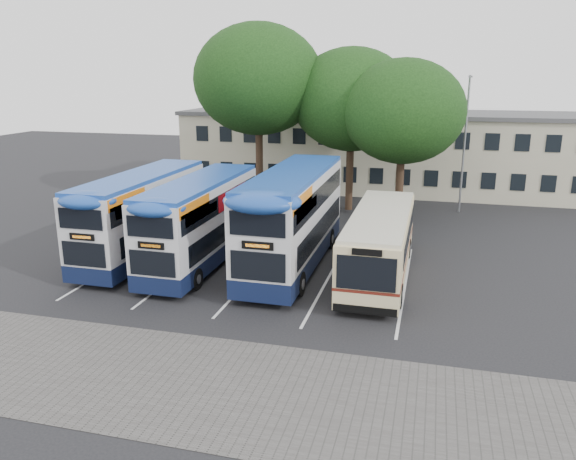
% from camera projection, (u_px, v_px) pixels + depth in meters
% --- Properties ---
extents(ground, '(120.00, 120.00, 0.00)m').
position_uv_depth(ground, '(310.00, 324.00, 21.27)').
color(ground, black).
rests_on(ground, ground).
extents(paving_strip, '(40.00, 6.00, 0.01)m').
position_uv_depth(paving_strip, '(210.00, 385.00, 17.10)').
color(paving_strip, '#595654').
rests_on(paving_strip, ground).
extents(bay_lines, '(14.12, 11.00, 0.01)m').
position_uv_depth(bay_lines, '(256.00, 272.00, 26.84)').
color(bay_lines, silver).
rests_on(bay_lines, ground).
extents(depot_building, '(32.40, 8.40, 6.20)m').
position_uv_depth(depot_building, '(382.00, 150.00, 45.55)').
color(depot_building, '#B9B295').
rests_on(depot_building, ground).
extents(lamp_post, '(0.25, 1.05, 9.06)m').
position_uv_depth(lamp_post, '(465.00, 137.00, 37.03)').
color(lamp_post, gray).
rests_on(lamp_post, ground).
extents(tree_left, '(8.68, 8.68, 12.46)m').
position_uv_depth(tree_left, '(258.00, 79.00, 37.44)').
color(tree_left, black).
rests_on(tree_left, ground).
extents(tree_mid, '(7.99, 7.99, 10.88)m').
position_uv_depth(tree_mid, '(352.00, 100.00, 37.13)').
color(tree_mid, black).
rests_on(tree_mid, ground).
extents(tree_right, '(7.54, 7.54, 10.11)m').
position_uv_depth(tree_right, '(403.00, 112.00, 34.38)').
color(tree_right, black).
rests_on(tree_right, ground).
extents(bus_dd_left, '(2.50, 10.30, 4.29)m').
position_uv_depth(bus_dd_left, '(143.00, 211.00, 28.62)').
color(bus_dd_left, '#0F193A').
rests_on(bus_dd_left, ground).
extents(bus_dd_mid, '(2.47, 10.18, 4.24)m').
position_uv_depth(bus_dd_mid, '(201.00, 218.00, 27.47)').
color(bus_dd_mid, '#0F193A').
rests_on(bus_dd_mid, ground).
extents(bus_dd_right, '(2.74, 11.32, 4.72)m').
position_uv_depth(bus_dd_right, '(293.00, 214.00, 27.08)').
color(bus_dd_right, '#0F193A').
rests_on(bus_dd_right, ground).
extents(bus_single, '(2.62, 10.29, 3.07)m').
position_uv_depth(bus_single, '(380.00, 240.00, 25.91)').
color(bus_single, beige).
rests_on(bus_single, ground).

